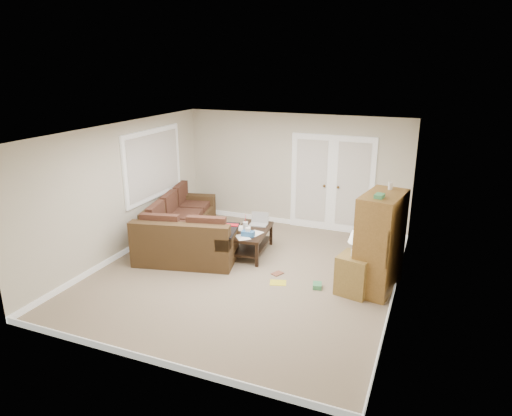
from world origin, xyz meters
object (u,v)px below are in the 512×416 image
at_px(sectional_sofa, 183,231).
at_px(coffee_table, 252,240).
at_px(tv_armoire, 380,242).
at_px(side_cabinet, 355,271).

bearing_deg(sectional_sofa, coffee_table, -3.73).
relative_size(sectional_sofa, tv_armoire, 1.68).
xyz_separation_m(tv_armoire, side_cabinet, (-0.31, -0.30, -0.43)).
relative_size(coffee_table, tv_armoire, 0.72).
xyz_separation_m(sectional_sofa, side_cabinet, (3.51, -0.62, 0.04)).
bearing_deg(side_cabinet, sectional_sofa, -177.90).
distance_m(coffee_table, side_cabinet, 2.29).
height_order(coffee_table, tv_armoire, tv_armoire).
relative_size(sectional_sofa, coffee_table, 2.33).
height_order(sectional_sofa, tv_armoire, tv_armoire).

